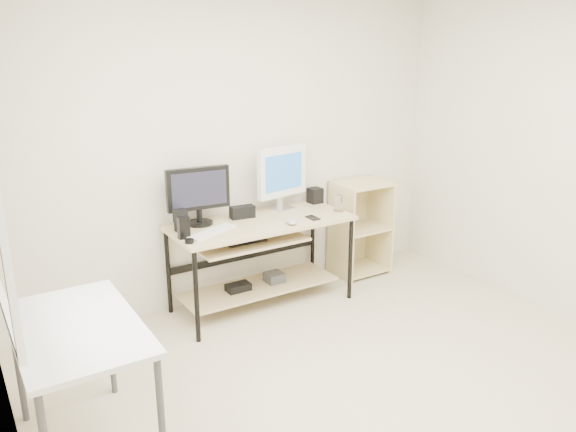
% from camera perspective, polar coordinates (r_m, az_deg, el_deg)
% --- Properties ---
extents(room, '(4.01, 4.01, 2.62)m').
position_cam_1_polar(room, '(3.07, 9.85, 1.66)').
color(room, beige).
rests_on(room, ground).
extents(desk, '(1.50, 0.65, 0.75)m').
position_cam_1_polar(desk, '(4.63, -3.02, -3.01)').
color(desk, tan).
rests_on(desk, ground).
extents(side_table, '(0.60, 1.00, 0.75)m').
position_cam_1_polar(side_table, '(3.13, -20.59, -11.63)').
color(side_table, silver).
rests_on(side_table, ground).
extents(shelf_unit, '(0.50, 0.40, 0.90)m').
position_cam_1_polar(shelf_unit, '(5.41, 7.08, -1.11)').
color(shelf_unit, beige).
rests_on(shelf_unit, ground).
extents(black_monitor, '(0.51, 0.21, 0.46)m').
position_cam_1_polar(black_monitor, '(4.45, -9.10, 2.41)').
color(black_monitor, black).
rests_on(black_monitor, desk).
extents(white_imac, '(0.51, 0.16, 0.55)m').
position_cam_1_polar(white_imac, '(4.81, -0.59, 4.34)').
color(white_imac, silver).
rests_on(white_imac, desk).
extents(keyboard, '(0.45, 0.28, 0.02)m').
position_cam_1_polar(keyboard, '(4.30, -7.72, -1.59)').
color(keyboard, silver).
rests_on(keyboard, desk).
extents(mouse, '(0.11, 0.14, 0.04)m').
position_cam_1_polar(mouse, '(4.46, 0.35, -0.57)').
color(mouse, '#B7B7BC').
rests_on(mouse, desk).
extents(center_speaker, '(0.21, 0.11, 0.10)m').
position_cam_1_polar(center_speaker, '(4.64, -4.66, 0.41)').
color(center_speaker, black).
rests_on(center_speaker, desk).
extents(speaker_left, '(0.09, 0.09, 0.17)m').
position_cam_1_polar(speaker_left, '(4.35, -10.86, -0.41)').
color(speaker_left, black).
rests_on(speaker_left, desk).
extents(speaker_right, '(0.12, 0.12, 0.14)m').
position_cam_1_polar(speaker_right, '(5.07, 2.76, 2.10)').
color(speaker_right, black).
rests_on(speaker_right, desk).
extents(audio_controller, '(0.08, 0.05, 0.17)m').
position_cam_1_polar(audio_controller, '(4.19, -10.55, -1.17)').
color(audio_controller, black).
rests_on(audio_controller, desk).
extents(volume_puck, '(0.09, 0.09, 0.03)m').
position_cam_1_polar(volume_puck, '(4.10, -10.00, -2.53)').
color(volume_puck, black).
rests_on(volume_puck, desk).
extents(smartphone, '(0.07, 0.13, 0.01)m').
position_cam_1_polar(smartphone, '(4.62, 2.54, -0.18)').
color(smartphone, black).
rests_on(smartphone, desk).
extents(coaster, '(0.12, 0.12, 0.01)m').
position_cam_1_polar(coaster, '(4.84, 5.12, 0.52)').
color(coaster, olive).
rests_on(coaster, desk).
extents(drinking_glass, '(0.09, 0.09, 0.14)m').
position_cam_1_polar(drinking_glass, '(4.82, 5.14, 1.35)').
color(drinking_glass, white).
rests_on(drinking_glass, coaster).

